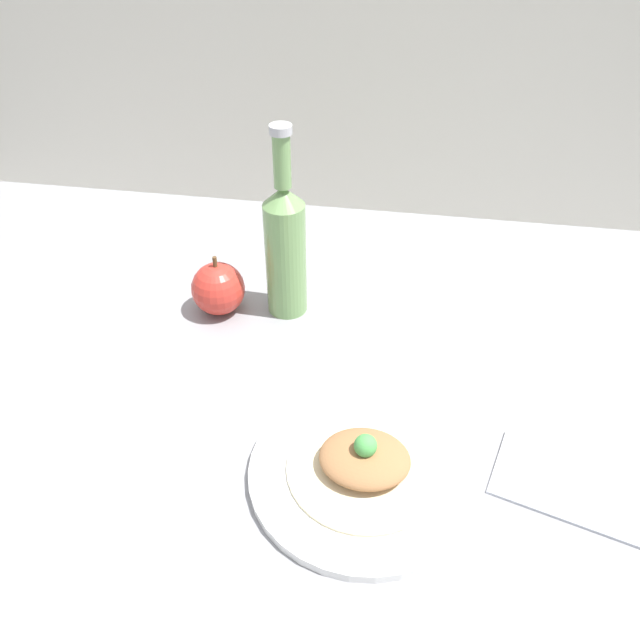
{
  "coord_description": "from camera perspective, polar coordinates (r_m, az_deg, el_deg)",
  "views": [
    {
      "loc": [
        9.02,
        -62.57,
        61.37
      ],
      "look_at": [
        -1.43,
        0.92,
        10.69
      ],
      "focal_mm": 35.0,
      "sensor_mm": 36.0,
      "label": 1
    }
  ],
  "objects": [
    {
      "name": "ground_plane",
      "position": [
        0.9,
        0.81,
        -6.85
      ],
      "size": [
        180.0,
        110.0,
        4.0
      ],
      "primitive_type": "cube",
      "color": "gray"
    },
    {
      "name": "plate",
      "position": [
        0.77,
        4.03,
        -13.6
      ],
      "size": [
        27.74,
        27.74,
        1.47
      ],
      "color": "white",
      "rests_on": "ground_plane"
    },
    {
      "name": "plated_food",
      "position": [
        0.76,
        4.09,
        -12.7
      ],
      "size": [
        18.62,
        18.62,
        5.54
      ],
      "color": "beige",
      "rests_on": "plate"
    },
    {
      "name": "cider_bottle",
      "position": [
        0.95,
        -3.2,
        6.79
      ],
      "size": [
        6.32,
        6.32,
        30.53
      ],
      "color": "#729E5B",
      "rests_on": "ground_plane"
    },
    {
      "name": "apple",
      "position": [
        1.0,
        -9.29,
        2.86
      ],
      "size": [
        8.49,
        8.49,
        10.12
      ],
      "color": "red",
      "rests_on": "ground_plane"
    },
    {
      "name": "napkin",
      "position": [
        0.82,
        22.09,
        -13.84
      ],
      "size": [
        20.18,
        15.06,
        0.8
      ],
      "color": "#B7BCC6",
      "rests_on": "ground_plane"
    }
  ]
}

